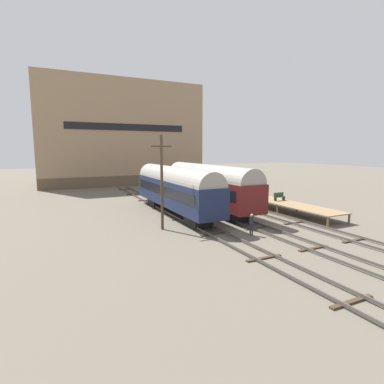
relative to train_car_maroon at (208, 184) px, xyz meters
name	(u,v)px	position (x,y,z in m)	size (l,w,h in m)	color
ground_plane	(238,221)	(0.00, -5.96, -2.89)	(200.00, 200.00, 0.00)	#60594C
track_left	(198,224)	(-4.26, -5.96, -2.75)	(2.60, 60.00, 0.26)	#4C4742
track_middle	(238,220)	(0.00, -5.96, -2.75)	(2.60, 60.00, 0.26)	#4C4742
track_right	(273,215)	(4.26, -5.96, -2.75)	(2.60, 60.00, 0.26)	#4C4742
train_car_maroon	(208,184)	(0.00, 0.00, 0.00)	(3.05, 16.81, 5.11)	black
train_car_navy	(175,187)	(-4.26, -0.52, -0.05)	(2.90, 16.64, 4.99)	black
station_platform	(287,204)	(7.11, -4.91, -1.95)	(3.05, 13.10, 1.02)	#8C704C
bench	(279,196)	(7.40, -3.26, -1.38)	(1.40, 0.40, 0.91)	#2D4C33
person_worker	(252,222)	(-1.80, -10.41, -1.84)	(0.32, 0.32, 1.75)	#282833
utility_pole	(162,181)	(-7.53, -5.62, 1.25)	(1.80, 0.24, 7.97)	#473828
warehouse_building	(120,134)	(-2.42, 32.30, 6.92)	(30.79, 12.55, 19.63)	brown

